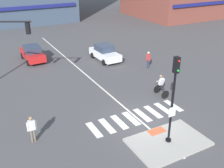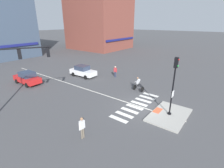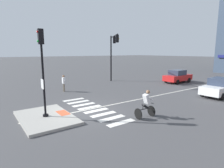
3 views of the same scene
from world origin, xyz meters
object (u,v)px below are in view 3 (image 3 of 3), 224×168
Objects in this scene: cyclist at (146,104)px; pedestrian_at_curb_left at (64,82)px; traffic_light_mast at (113,49)px; car_white_eastbound_far at (219,87)px; car_red_westbound_distant at (178,76)px; signal_pole at (42,65)px.

pedestrian_at_curb_left is (-10.04, -1.16, 0.11)m from cyclist.
traffic_light_mast is 12.38m from car_white_eastbound_far.
car_red_westbound_distant is (4.69, 6.89, -3.41)m from traffic_light_mast.
signal_pole is 6.42m from cyclist.
pedestrian_at_curb_left reaches higher than car_white_eastbound_far.
traffic_light_mast reaches higher than cyclist.
signal_pole is 1.21× the size of car_red_westbound_distant.
car_red_westbound_distant is 14.35m from pedestrian_at_curb_left.
signal_pole is at bearing -102.94° from car_white_eastbound_far.
pedestrian_at_curb_left is (1.40, -7.07, -3.24)m from traffic_light_mast.
traffic_light_mast reaches higher than car_white_eastbound_far.
car_red_westbound_distant is at bearing 117.81° from cyclist.
traffic_light_mast is 3.57× the size of cyclist.
signal_pole is 2.99× the size of cyclist.
pedestrian_at_curb_left is at bearing 150.38° from signal_pole.
pedestrian_at_curb_left reaches higher than car_red_westbound_distant.
pedestrian_at_curb_left is (-6.70, 3.81, -2.19)m from signal_pole.
cyclist is at bearing -89.68° from car_white_eastbound_far.
signal_pole is at bearing -123.94° from cyclist.
pedestrian_at_curb_left is (-3.29, -13.96, 0.17)m from car_red_westbound_distant.
signal_pole is 18.25m from car_red_westbound_distant.
cyclist is at bearing 56.06° from signal_pole.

